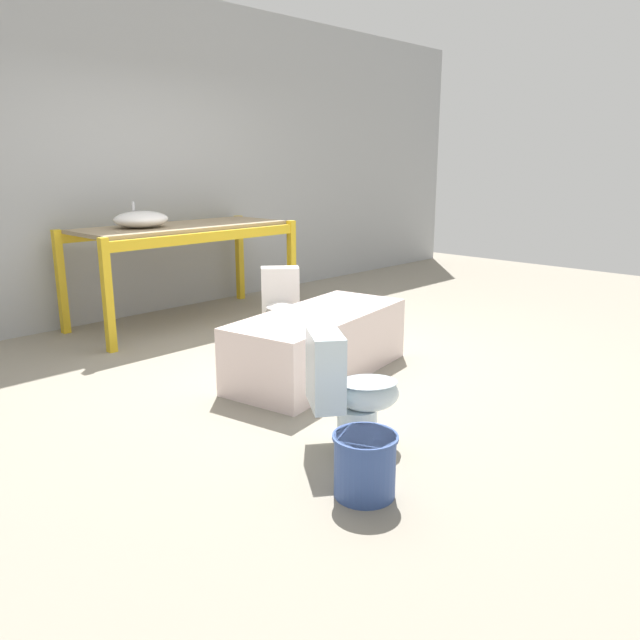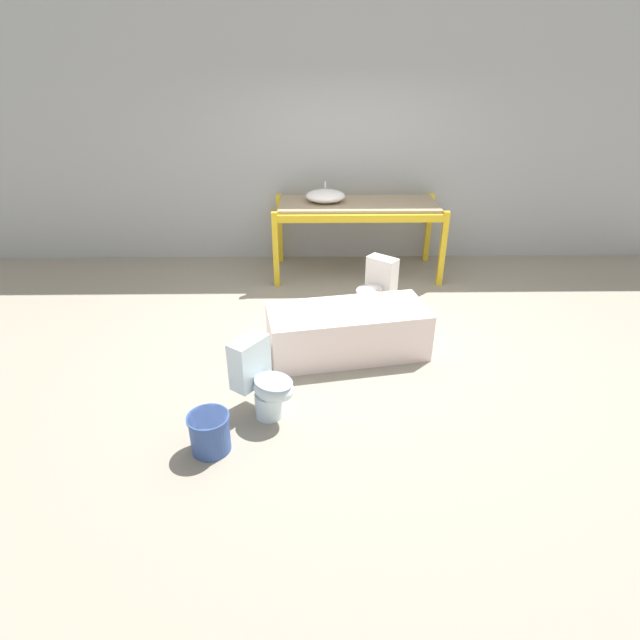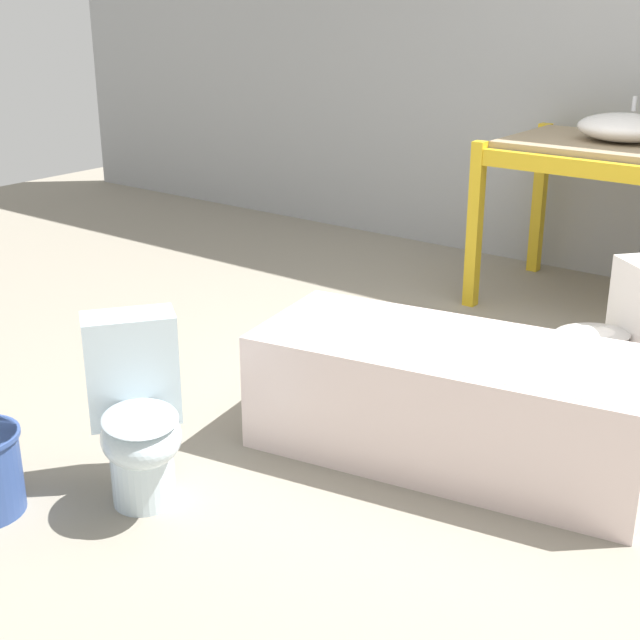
# 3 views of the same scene
# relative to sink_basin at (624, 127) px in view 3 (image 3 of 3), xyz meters

# --- Properties ---
(ground_plane) EXTENTS (12.00, 12.00, 0.00)m
(ground_plane) POSITION_rel_sink_basin_xyz_m (0.25, -1.72, -1.03)
(ground_plane) COLOR gray
(sink_basin) EXTENTS (0.50, 0.45, 0.23)m
(sink_basin) POSITION_rel_sink_basin_xyz_m (0.00, 0.00, 0.00)
(sink_basin) COLOR white
(sink_basin) RESTS_ON shelving_rack
(bathtub_main) EXTENTS (1.61, 0.91, 0.48)m
(bathtub_main) POSITION_rel_sink_basin_xyz_m (0.17, -2.11, -0.76)
(bathtub_main) COLOR silver
(bathtub_main) RESTS_ON ground_plane
(toilet_near) EXTENTS (0.56, 0.58, 0.66)m
(toilet_near) POSITION_rel_sink_basin_xyz_m (0.52, -1.32, -0.71)
(toilet_near) COLOR white
(toilet_near) RESTS_ON ground_plane
(toilet_far) EXTENTS (0.59, 0.54, 0.66)m
(toilet_far) POSITION_rel_sink_basin_xyz_m (-0.58, -3.06, -0.71)
(toilet_far) COLOR silver
(toilet_far) RESTS_ON ground_plane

